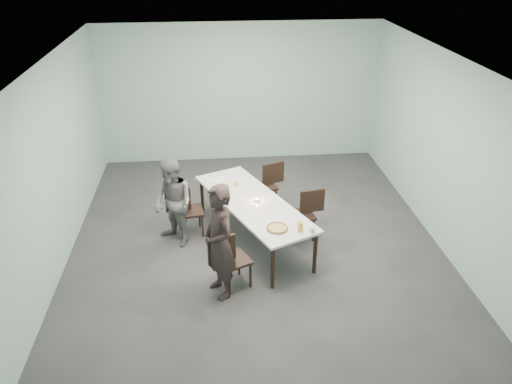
{
  "coord_description": "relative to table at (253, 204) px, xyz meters",
  "views": [
    {
      "loc": [
        -0.66,
        -6.99,
        4.59
      ],
      "look_at": [
        0.0,
        -0.14,
        1.0
      ],
      "focal_mm": 35.0,
      "sensor_mm": 36.0,
      "label": 1
    }
  ],
  "objects": [
    {
      "name": "room_shell",
      "position": [
        0.03,
        -0.02,
        1.33
      ],
      "size": [
        6.02,
        7.02,
        3.01
      ],
      "color": "#9CC4BC",
      "rests_on": "ground"
    },
    {
      "name": "amber_tumbler",
      "position": [
        -0.24,
        0.58,
        0.1
      ],
      "size": [
        0.07,
        0.07,
        0.08
      ],
      "primitive_type": "cylinder",
      "color": "gold",
      "rests_on": "table"
    },
    {
      "name": "chair_near_right",
      "position": [
        0.87,
        0.05,
        -0.19
      ],
      "size": [
        0.64,
        0.48,
        0.87
      ],
      "rotation": [
        0.0,
        0.0,
        3.31
      ],
      "color": "black",
      "rests_on": "ground"
    },
    {
      "name": "ground",
      "position": [
        0.03,
        -0.02,
        -0.69
      ],
      "size": [
        7.0,
        7.0,
        0.0
      ],
      "primitive_type": "plane",
      "color": "#333335",
      "rests_on": "ground"
    },
    {
      "name": "side_plate",
      "position": [
        0.32,
        -0.58,
        0.06
      ],
      "size": [
        0.18,
        0.18,
        0.01
      ],
      "primitive_type": "cylinder",
      "color": "white",
      "rests_on": "table"
    },
    {
      "name": "tealight",
      "position": [
        0.06,
        -0.01,
        0.08
      ],
      "size": [
        0.06,
        0.06,
        0.05
      ],
      "color": "silver",
      "rests_on": "table"
    },
    {
      "name": "menu",
      "position": [
        -0.55,
        0.81,
        0.06
      ],
      "size": [
        0.36,
        0.32,
        0.01
      ],
      "primitive_type": "cube",
      "rotation": [
        0.0,
        0.0,
        0.42
      ],
      "color": "silver",
      "rests_on": "table"
    },
    {
      "name": "beer_glass",
      "position": [
        0.59,
        -0.97,
        0.13
      ],
      "size": [
        0.08,
        0.08,
        0.15
      ],
      "primitive_type": "cylinder",
      "color": "gold",
      "rests_on": "table"
    },
    {
      "name": "chair_near_left",
      "position": [
        -0.45,
        -1.17,
        -0.19
      ],
      "size": [
        0.65,
        0.56,
        0.87
      ],
      "rotation": [
        0.0,
        0.0,
        0.43
      ],
      "color": "black",
      "rests_on": "ground"
    },
    {
      "name": "diner_far",
      "position": [
        -1.28,
        0.07,
        0.05
      ],
      "size": [
        0.9,
        0.92,
        1.49
      ],
      "primitive_type": "imported",
      "rotation": [
        0.0,
        0.0,
        -0.87
      ],
      "color": "slate",
      "rests_on": "ground"
    },
    {
      "name": "chair_far_right",
      "position": [
        0.37,
        1.16,
        -0.19
      ],
      "size": [
        0.65,
        0.53,
        0.87
      ],
      "rotation": [
        0.0,
        0.0,
        3.45
      ],
      "color": "black",
      "rests_on": "ground"
    },
    {
      "name": "table",
      "position": [
        0.0,
        0.0,
        0.0
      ],
      "size": [
        1.88,
        2.74,
        0.75
      ],
      "rotation": [
        0.0,
        0.0,
        0.42
      ],
      "color": "white",
      "rests_on": "ground"
    },
    {
      "name": "diner_near",
      "position": [
        -0.59,
        -1.3,
        0.16
      ],
      "size": [
        0.63,
        0.73,
        1.71
      ],
      "primitive_type": "imported",
      "rotation": [
        0.0,
        0.0,
        -1.15
      ],
      "color": "black",
      "rests_on": "ground"
    },
    {
      "name": "pizza",
      "position": [
        0.27,
        -0.88,
        0.08
      ],
      "size": [
        0.34,
        0.34,
        0.04
      ],
      "color": "white",
      "rests_on": "table"
    },
    {
      "name": "chair_far_left",
      "position": [
        -1.11,
        0.33,
        -0.19
      ],
      "size": [
        0.64,
        0.48,
        0.87
      ],
      "rotation": [
        0.0,
        0.0,
        0.16
      ],
      "color": "black",
      "rests_on": "ground"
    },
    {
      "name": "water_tumbler",
      "position": [
        0.75,
        -1.02,
        0.1
      ],
      "size": [
        0.08,
        0.08,
        0.09
      ],
      "primitive_type": "cylinder",
      "color": "silver",
      "rests_on": "table"
    }
  ]
}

